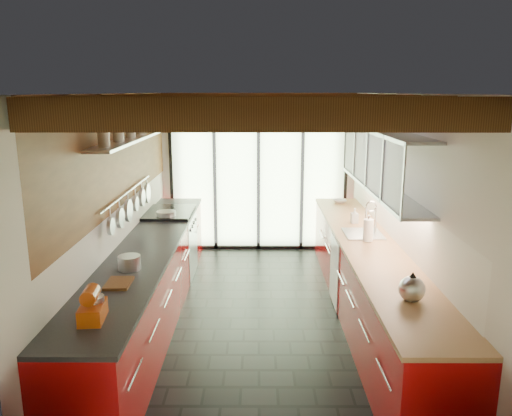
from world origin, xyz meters
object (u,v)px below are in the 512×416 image
Objects in this scene: stand_mixer at (93,306)px; bowl at (339,201)px; paper_towel at (368,230)px; soap_bottle at (355,216)px; kettle at (412,287)px.

stand_mixer reaches higher than bowl.
soap_bottle is at bearing 90.00° from paper_towel.
bowl is (-0.00, 2.06, -0.10)m from paper_towel.
kettle reaches higher than bowl.
paper_towel is 0.83m from soap_bottle.
paper_towel reaches higher than kettle.
stand_mixer is 1.58× the size of soap_bottle.
paper_towel is at bearing -90.00° from soap_bottle.
bowl is (2.54, 4.12, -0.08)m from stand_mixer.
paper_towel is 1.55× the size of soap_bottle.
kettle is 0.91× the size of paper_towel.
bowl is (0.00, 1.23, -0.07)m from soap_bottle.
paper_towel is at bearing 39.00° from stand_mixer.
soap_bottle reaches higher than bowl.
soap_bottle is 1.23m from bowl.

